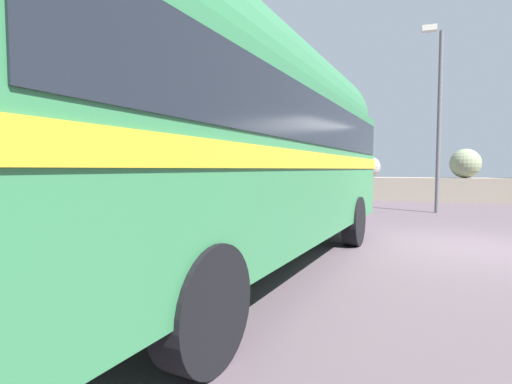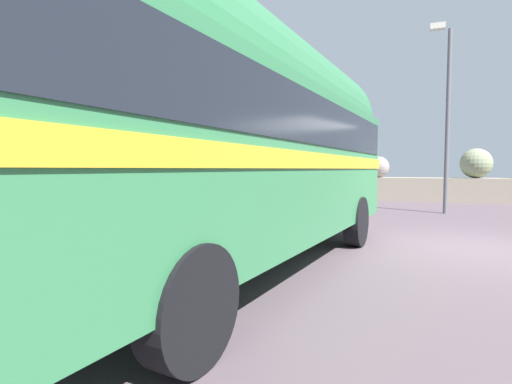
{
  "view_description": "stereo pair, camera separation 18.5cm",
  "coord_description": "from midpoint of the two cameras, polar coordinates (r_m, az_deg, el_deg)",
  "views": [
    {
      "loc": [
        -1.59,
        -8.14,
        1.52
      ],
      "look_at": [
        -3.59,
        -2.17,
        1.14
      ],
      "focal_mm": 26.99,
      "sensor_mm": 36.0,
      "label": 1
    },
    {
      "loc": [
        -1.42,
        -8.07,
        1.52
      ],
      "look_at": [
        -3.59,
        -2.17,
        1.14
      ],
      "focal_mm": 26.99,
      "sensor_mm": 36.0,
      "label": 2
    }
  ],
  "objects": [
    {
      "name": "vintage_coach",
      "position": [
        5.64,
        -3.27,
        8.84
      ],
      "size": [
        3.55,
        8.83,
        3.7
      ],
      "rotation": [
        0.0,
        0.0,
        -0.13
      ],
      "color": "black",
      "rests_on": "ground"
    },
    {
      "name": "lamp_post",
      "position": [
        14.45,
        25.01,
        10.85
      ],
      "size": [
        0.73,
        0.85,
        6.11
      ],
      "color": "#5B5B60",
      "rests_on": "ground"
    },
    {
      "name": "ground",
      "position": [
        8.38,
        28.8,
        -7.36
      ],
      "size": [
        32.0,
        26.0,
        0.02
      ],
      "color": "#54464E"
    },
    {
      "name": "breakwater",
      "position": [
        19.94,
        22.57,
        0.9
      ],
      "size": [
        31.36,
        2.22,
        2.49
      ],
      "color": "gray",
      "rests_on": "ground"
    }
  ]
}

